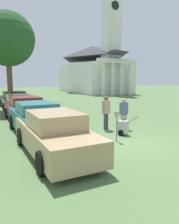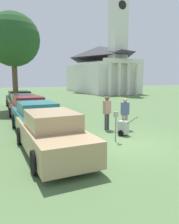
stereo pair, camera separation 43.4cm
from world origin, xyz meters
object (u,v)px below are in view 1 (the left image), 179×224
parked_car_sage (18,104)px  equipment_cart (123,127)px  parked_car_tan (54,134)px  parking_meter (117,121)px  person_supervisor (124,112)px  parked_car_maroon (25,110)px  person_worker (106,111)px  parked_car_black (14,100)px  parked_car_teal (36,119)px  church (93,66)px

parked_car_sage → equipment_cart: size_ratio=5.30×
parked_car_tan → equipment_cart: size_ratio=5.15×
parking_meter → person_supervisor: size_ratio=0.78×
person_supervisor → equipment_cart: bearing=75.0°
parked_car_maroon → parking_meter: (2.87, -6.34, 0.19)m
parked_car_maroon → person_worker: bearing=-53.3°
parked_car_tan → parked_car_black: bearing=87.2°
parked_car_black → equipment_cart: 12.82m
parked_car_teal → parking_meter: (2.87, -2.81, 0.17)m
parking_meter → church: bearing=66.1°
person_supervisor → parked_car_sage: bearing=-42.1°
parked_car_maroon → parked_car_black: bearing=87.2°
person_worker → person_supervisor: person_worker is taller
parked_car_maroon → equipment_cart: bearing=-59.3°
parked_car_teal → parked_car_black: (0.00, 10.21, -0.02)m
person_worker → equipment_cart: (0.19, -1.34, -0.63)m
equipment_cart → church: church is taller
parking_meter → equipment_cart: size_ratio=1.30×
church → parking_meter: bearing=-113.9°
parked_car_sage → equipment_cart: (3.70, -9.10, -0.29)m
parked_car_sage → person_worker: (3.50, -7.76, 0.34)m
parked_car_teal → parked_car_maroon: bearing=87.2°
parking_meter → church: (13.69, 30.89, 4.04)m
parked_car_teal → parked_car_maroon: 3.52m
parked_car_black → person_supervisor: size_ratio=3.20×
equipment_cart → parked_car_sage: bearing=85.1°
church → parked_car_sage: bearing=-128.2°
parked_car_tan → parked_car_teal: size_ratio=0.99×
parked_car_black → person_supervisor: person_supervisor is taller
parked_car_teal → parked_car_maroon: parked_car_maroon is taller
parked_car_black → person_worker: person_worker is taller
parked_car_maroon → equipment_cart: parked_car_maroon is taller
parked_car_tan → person_worker: (3.50, 2.51, 0.30)m
parked_car_black → equipment_cart: size_ratio=5.30×
parking_meter → person_worker: size_ratio=0.73×
parked_car_sage → parking_meter: (2.87, -9.85, 0.23)m
parked_car_teal → parked_car_sage: (0.00, 7.03, -0.06)m
parked_car_teal → person_worker: 3.59m
parked_car_tan → person_worker: 4.32m
parked_car_maroon → equipment_cart: size_ratio=4.93×
parked_car_sage → person_worker: person_worker is taller
parked_car_teal → equipment_cart: bearing=-32.0°
parking_meter → parked_car_sage: bearing=106.2°
parking_meter → person_worker: person_worker is taller
church → parked_car_maroon: bearing=-124.0°
person_worker → church: (13.06, 28.79, 3.93)m
parked_car_tan → parked_car_teal: bearing=87.2°
parked_car_sage → church: size_ratio=0.25×
parked_car_teal → parking_meter: parked_car_teal is taller
parked_car_sage → parked_car_black: 3.18m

